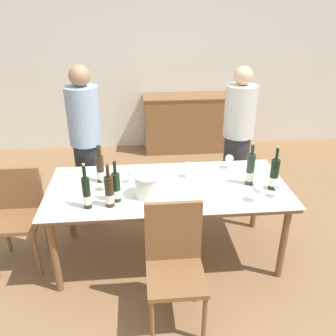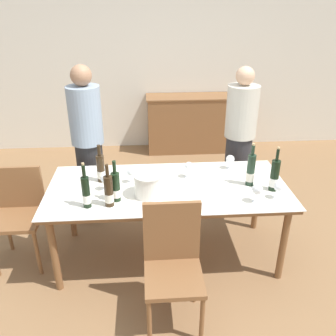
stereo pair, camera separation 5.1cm
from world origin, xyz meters
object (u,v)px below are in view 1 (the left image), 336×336
wine_glass_4 (278,187)px  wine_glass_0 (188,167)px  sideboard_cabinet (191,123)px  wine_glass_5 (229,159)px  wine_glass_3 (105,179)px  chair_left_end (18,210)px  wine_bottle_1 (100,169)px  wine_bottle_4 (109,192)px  chair_near_front (175,258)px  wine_glass_1 (257,189)px  wine_bottle_3 (87,193)px  wine_bottle_5 (274,175)px  dining_table (168,193)px  person_guest_left (237,142)px  wine_bottle_0 (116,188)px  person_host (87,147)px  wine_glass_2 (131,173)px  wine_bottle_2 (250,170)px  ice_bucket (148,185)px

wine_glass_4 → wine_glass_0: bearing=148.1°
sideboard_cabinet → wine_glass_5: wine_glass_5 is taller
wine_glass_3 → chair_left_end: size_ratio=0.17×
wine_bottle_1 → wine_bottle_4: bearing=-76.1°
wine_glass_5 → chair_near_front: (-0.64, -1.01, -0.31)m
wine_glass_1 → wine_bottle_3: bearing=178.9°
wine_bottle_1 → wine_bottle_5: bearing=-10.2°
wine_bottle_1 → wine_glass_3: (0.05, -0.17, -0.02)m
dining_table → wine_glass_1: size_ratio=13.23×
wine_glass_0 → chair_near_front: (-0.22, -0.86, -0.32)m
wine_glass_3 → person_guest_left: bearing=30.8°
wine_bottle_0 → person_guest_left: 1.62m
wine_glass_4 → wine_bottle_4: bearing=-179.5°
person_host → person_guest_left: bearing=2.1°
sideboard_cabinet → chair_left_end: 3.17m
chair_near_front → person_guest_left: (0.85, 1.49, 0.28)m
wine_glass_2 → wine_glass_3: wine_glass_3 is taller
wine_glass_3 → chair_near_front: (0.53, -0.68, -0.32)m
wine_bottle_2 → wine_glass_5: bearing=106.7°
wine_bottle_3 → chair_left_end: 0.85m
wine_bottle_5 → wine_glass_0: 0.75m
ice_bucket → wine_glass_1: size_ratio=1.51×
wine_bottle_4 → wine_bottle_5: wine_bottle_5 is taller
wine_bottle_1 → wine_glass_4: bearing=-15.5°
wine_bottle_3 → wine_glass_2: (0.34, 0.38, -0.03)m
wine_bottle_2 → wine_bottle_5: (0.18, -0.11, -0.01)m
wine_bottle_1 → wine_glass_0: wine_bottle_1 is taller
wine_bottle_4 → person_guest_left: size_ratio=0.22×
wine_glass_2 → person_guest_left: person_guest_left is taller
wine_glass_5 → chair_near_front: 1.24m
sideboard_cabinet → wine_bottle_5: (0.30, -2.70, 0.44)m
sideboard_cabinet → wine_glass_4: (0.29, -2.85, 0.40)m
sideboard_cabinet → chair_near_front: bearing=-100.6°
chair_near_front → wine_glass_3: bearing=127.8°
wine_bottle_0 → person_host: 1.00m
sideboard_cabinet → wine_glass_1: 2.92m
sideboard_cabinet → wine_glass_3: bearing=-113.7°
sideboard_cabinet → wine_bottle_4: bearing=-110.8°
sideboard_cabinet → wine_glass_4: bearing=-84.3°
wine_glass_1 → chair_left_end: (-2.04, 0.39, -0.33)m
sideboard_cabinet → chair_left_end: (-1.95, -2.50, 0.08)m
ice_bucket → wine_bottle_3: (-0.49, -0.14, 0.03)m
wine_bottle_4 → wine_glass_4: 1.37m
wine_bottle_2 → chair_near_front: 1.06m
dining_table → wine_bottle_0: bearing=-155.0°
sideboard_cabinet → wine_glass_3: wine_glass_3 is taller
wine_glass_1 → chair_near_front: bearing=-151.3°
wine_glass_3 → wine_glass_5: size_ratio=1.08×
wine_bottle_1 → wine_glass_3: size_ratio=2.32×
wine_glass_5 → chair_left_end: size_ratio=0.16×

